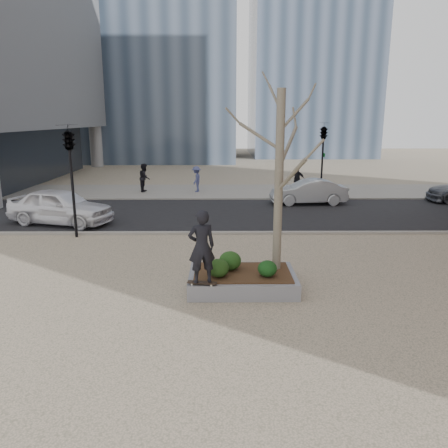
{
  "coord_description": "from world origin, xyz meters",
  "views": [
    {
      "loc": [
        0.39,
        -11.66,
        4.7
      ],
      "look_at": [
        0.5,
        2.0,
        1.4
      ],
      "focal_mm": 35.0,
      "sensor_mm": 36.0,
      "label": 1
    }
  ],
  "objects_px": {
    "planter": "(242,281)",
    "police_car": "(60,206)",
    "skateboard": "(202,283)",
    "skateboarder": "(202,247)"
  },
  "relations": [
    {
      "from": "planter",
      "to": "police_car",
      "type": "height_order",
      "value": "police_car"
    },
    {
      "from": "planter",
      "to": "skateboarder",
      "type": "xyz_separation_m",
      "value": [
        -1.1,
        -0.88,
        1.27
      ]
    },
    {
      "from": "skateboarder",
      "to": "planter",
      "type": "bearing_deg",
      "value": -156.19
    },
    {
      "from": "skateboarder",
      "to": "police_car",
      "type": "height_order",
      "value": "skateboarder"
    },
    {
      "from": "police_car",
      "to": "planter",
      "type": "bearing_deg",
      "value": -118.35
    },
    {
      "from": "skateboard",
      "to": "police_car",
      "type": "distance_m",
      "value": 11.04
    },
    {
      "from": "skateboard",
      "to": "skateboarder",
      "type": "bearing_deg",
      "value": 0.0
    },
    {
      "from": "skateboard",
      "to": "police_car",
      "type": "xyz_separation_m",
      "value": [
        -6.79,
        8.7,
        0.35
      ]
    },
    {
      "from": "skateboard",
      "to": "police_car",
      "type": "relative_size",
      "value": 0.16
    },
    {
      "from": "planter",
      "to": "skateboard",
      "type": "height_order",
      "value": "skateboard"
    }
  ]
}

